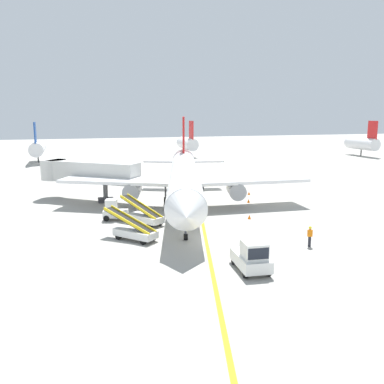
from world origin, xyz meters
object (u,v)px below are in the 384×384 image
object	(u,v)px
pushback_tug	(252,257)
safety_cone_nose_left	(249,193)
safety_cone_wingtip_left	(249,201)
jet_bridge	(83,172)
belt_loader_aft_hold	(145,216)
baggage_tug_near_wing	(114,211)
ground_crew_marshaller	(310,236)
safety_cone_nose_right	(249,217)
airliner	(184,178)
belt_loader_forward_hold	(134,231)

from	to	relation	value
pushback_tug	safety_cone_nose_left	world-z (taller)	pushback_tug
safety_cone_wingtip_left	jet_bridge	bearing A→B (deg)	159.64
belt_loader_aft_hold	safety_cone_nose_left	size ratio (longest dim) A/B	11.04
baggage_tug_near_wing	safety_cone_wingtip_left	xyz separation A→B (m)	(16.33, 3.74, -0.71)
belt_loader_aft_hold	ground_crew_marshaller	world-z (taller)	belt_loader_aft_hold
jet_bridge	safety_cone_wingtip_left	size ratio (longest dim) A/B	26.54
safety_cone_nose_left	safety_cone_nose_right	distance (m)	12.69
jet_bridge	ground_crew_marshaller	bearing A→B (deg)	-54.69
safety_cone_nose_right	safety_cone_wingtip_left	xyz separation A→B (m)	(3.13, 7.25, 0.00)
pushback_tug	safety_cone_nose_right	world-z (taller)	pushback_tug
pushback_tug	baggage_tug_near_wing	xyz separation A→B (m)	(-7.57, 16.48, -0.07)
ground_crew_marshaller	safety_cone_wingtip_left	xyz separation A→B (m)	(2.12, 16.73, -0.69)
airliner	safety_cone_nose_left	bearing A→B (deg)	26.10
ground_crew_marshaller	safety_cone_nose_left	world-z (taller)	ground_crew_marshaller
baggage_tug_near_wing	safety_cone_nose_right	size ratio (longest dim) A/B	6.04
safety_cone_nose_right	safety_cone_nose_left	bearing A→B (deg)	66.20
airliner	jet_bridge	size ratio (longest dim) A/B	2.98
pushback_tug	belt_loader_forward_hold	distance (m)	11.38
jet_bridge	safety_cone_wingtip_left	bearing A→B (deg)	-20.36
safety_cone_nose_left	safety_cone_wingtip_left	distance (m)	4.80
baggage_tug_near_wing	safety_cone_nose_left	bearing A→B (deg)	23.85
belt_loader_aft_hold	safety_cone_nose_left	world-z (taller)	belt_loader_aft_hold
belt_loader_aft_hold	safety_cone_nose_right	world-z (taller)	belt_loader_aft_hold
pushback_tug	airliner	bearing A→B (deg)	88.23
pushback_tug	safety_cone_nose_right	distance (m)	14.16
pushback_tug	ground_crew_marshaller	size ratio (longest dim) A/B	2.20
pushback_tug	belt_loader_aft_hold	distance (m)	14.89
airliner	safety_cone_nose_left	size ratio (longest dim) A/B	79.21
ground_crew_marshaller	belt_loader_aft_hold	bearing A→B (deg)	137.53
belt_loader_forward_hold	safety_cone_nose_right	bearing A→B (deg)	16.87
safety_cone_nose_left	safety_cone_nose_right	xyz separation A→B (m)	(-5.12, -11.61, 0.00)
baggage_tug_near_wing	ground_crew_marshaller	size ratio (longest dim) A/B	1.56
jet_bridge	belt_loader_aft_hold	xyz separation A→B (m)	(5.28, -13.19, -2.77)
baggage_tug_near_wing	safety_cone_nose_right	bearing A→B (deg)	-14.90
safety_cone_nose_left	safety_cone_nose_right	bearing A→B (deg)	-113.80
airliner	ground_crew_marshaller	size ratio (longest dim) A/B	20.50
ground_crew_marshaller	safety_cone_wingtip_left	distance (m)	16.88
ground_crew_marshaller	safety_cone_nose_right	size ratio (longest dim) A/B	3.86
belt_loader_aft_hold	safety_cone_wingtip_left	distance (m)	15.00
baggage_tug_near_wing	belt_loader_forward_hold	size ratio (longest dim) A/B	0.58
jet_bridge	belt_loader_aft_hold	world-z (taller)	jet_bridge
airliner	pushback_tug	xyz separation A→B (m)	(-0.61, -19.61, -2.42)
pushback_tug	belt_loader_forward_hold	world-z (taller)	belt_loader_forward_hold
safety_cone_nose_left	jet_bridge	bearing A→B (deg)	172.74
airliner	safety_cone_nose_left	distance (m)	11.74
belt_loader_aft_hold	safety_cone_nose_right	size ratio (longest dim) A/B	11.04
ground_crew_marshaller	jet_bridge	bearing A→B (deg)	125.31
safety_cone_nose_right	safety_cone_wingtip_left	bearing A→B (deg)	66.67
pushback_tug	belt_loader_forward_hold	xyz separation A→B (m)	(-6.61, 9.26, -0.22)
pushback_tug	safety_cone_nose_right	xyz separation A→B (m)	(5.63, 12.97, -0.77)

